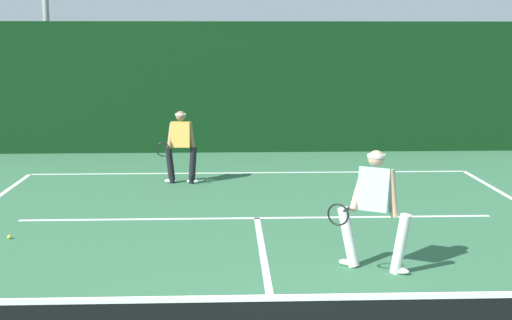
{
  "coord_description": "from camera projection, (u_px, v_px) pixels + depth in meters",
  "views": [
    {
      "loc": [
        -0.51,
        -5.8,
        3.11
      ],
      "look_at": [
        -0.01,
        6.49,
        1.0
      ],
      "focal_mm": 51.05,
      "sensor_mm": 36.0,
      "label": 1
    }
  ],
  "objects": [
    {
      "name": "player_far",
      "position": [
        181.0,
        144.0,
        15.37
      ],
      "size": [
        0.86,
        0.84,
        1.55
      ],
      "rotation": [
        0.0,
        0.0,
        3.03
      ],
      "color": "black",
      "rests_on": "ground_plane"
    },
    {
      "name": "court_line_service",
      "position": [
        257.0,
        218.0,
        12.54
      ],
      "size": [
        8.13,
        0.1,
        0.01
      ],
      "primitive_type": "cube",
      "color": "white",
      "rests_on": "ground_plane"
    },
    {
      "name": "court_line_centre",
      "position": [
        267.0,
        279.0,
        9.41
      ],
      "size": [
        0.1,
        6.4,
        0.01
      ],
      "primitive_type": "cube",
      "color": "white",
      "rests_on": "ground_plane"
    },
    {
      "name": "back_fence_windscreen",
      "position": [
        246.0,
        88.0,
        19.36
      ],
      "size": [
        17.21,
        0.12,
        3.48
      ],
      "primitive_type": "cube",
      "color": "black",
      "rests_on": "ground_plane"
    },
    {
      "name": "player_near",
      "position": [
        374.0,
        205.0,
        9.62
      ],
      "size": [
        1.15,
        0.8,
        1.64
      ],
      "rotation": [
        0.0,
        0.0,
        2.6
      ],
      "color": "silver",
      "rests_on": "ground_plane"
    },
    {
      "name": "court_line_baseline_far",
      "position": [
        249.0,
        173.0,
        16.67
      ],
      "size": [
        9.97,
        0.1,
        0.01
      ],
      "primitive_type": "cube",
      "color": "white",
      "rests_on": "ground_plane"
    },
    {
      "name": "tennis_ball",
      "position": [
        9.0,
        237.0,
        11.26
      ],
      "size": [
        0.07,
        0.07,
        0.07
      ],
      "primitive_type": "sphere",
      "color": "#D1E033",
      "rests_on": "ground_plane"
    }
  ]
}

